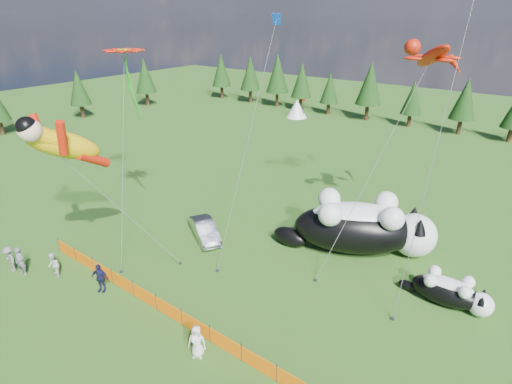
# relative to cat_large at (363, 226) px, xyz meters

# --- Properties ---
(ground) EXTENTS (160.00, 160.00, 0.00)m
(ground) POSITION_rel_cat_large_xyz_m (-5.61, -9.56, -1.90)
(ground) COLOR #14380A
(ground) RESTS_ON ground
(safety_fence) EXTENTS (22.06, 0.06, 1.10)m
(safety_fence) POSITION_rel_cat_large_xyz_m (-5.61, -12.56, -1.40)
(safety_fence) COLOR #262626
(safety_fence) RESTS_ON ground
(tree_line) EXTENTS (90.00, 4.00, 8.00)m
(tree_line) POSITION_rel_cat_large_xyz_m (-5.61, 35.44, 2.10)
(tree_line) COLOR black
(tree_line) RESTS_ON ground
(festival_tents) EXTENTS (50.00, 3.20, 2.80)m
(festival_tents) POSITION_rel_cat_large_xyz_m (5.39, 30.44, -0.50)
(festival_tents) COLOR white
(festival_tents) RESTS_ON ground
(cat_large) EXTENTS (10.25, 7.35, 4.01)m
(cat_large) POSITION_rel_cat_large_xyz_m (0.00, 0.00, 0.00)
(cat_large) COLOR black
(cat_large) RESTS_ON ground
(cat_small) EXTENTS (5.06, 1.90, 1.83)m
(cat_small) POSITION_rel_cat_large_xyz_m (6.30, -2.36, -1.04)
(cat_small) COLOR black
(cat_small) RESTS_ON ground
(car) EXTENTS (4.22, 3.34, 1.34)m
(car) POSITION_rel_cat_large_xyz_m (-9.78, -5.24, -1.23)
(car) COLOR #ADAEB2
(car) RESTS_ON ground
(spectator_a) EXTENTS (0.81, 0.65, 1.94)m
(spectator_a) POSITION_rel_cat_large_xyz_m (-16.00, -15.36, -0.93)
(spectator_a) COLOR slate
(spectator_a) RESTS_ON ground
(spectator_b) EXTENTS (0.94, 0.80, 1.68)m
(spectator_b) POSITION_rel_cat_large_xyz_m (-14.11, -14.26, -1.07)
(spectator_b) COLOR silver
(spectator_b) RESTS_ON ground
(spectator_c) EXTENTS (1.22, 0.95, 1.86)m
(spectator_c) POSITION_rel_cat_large_xyz_m (-10.56, -13.37, -0.98)
(spectator_c) COLOR #16183E
(spectator_c) RESTS_ON ground
(spectator_d) EXTENTS (1.18, 0.72, 1.73)m
(spectator_d) POSITION_rel_cat_large_xyz_m (-16.97, -15.57, -1.04)
(spectator_d) COLOR slate
(spectator_d) RESTS_ON ground
(spectator_e) EXTENTS (1.04, 0.92, 1.78)m
(spectator_e) POSITION_rel_cat_large_xyz_m (-2.52, -13.55, -1.01)
(spectator_e) COLOR silver
(spectator_e) RESTS_ON ground
(superhero_kite) EXTENTS (7.90, 6.38, 11.46)m
(superhero_kite) POSITION_rel_cat_large_xyz_m (-13.99, -12.12, 6.21)
(superhero_kite) COLOR gold
(superhero_kite) RESTS_ON ground
(gecko_kite) EXTENTS (6.06, 12.51, 15.58)m
(gecko_kite) POSITION_rel_cat_large_xyz_m (1.63, 3.98, 10.75)
(gecko_kite) COLOR red
(gecko_kite) RESTS_ON ground
(flower_kite) EXTENTS (5.04, 6.47, 14.08)m
(flower_kite) POSITION_rel_cat_large_xyz_m (-14.56, -6.74, 10.85)
(flower_kite) COLOR red
(flower_kite) RESTS_ON ground
(diamond_kite_a) EXTENTS (0.97, 6.04, 15.86)m
(diamond_kite_a) POSITION_rel_cat_large_xyz_m (-5.99, -2.49, 11.93)
(diamond_kite_a) COLOR blue
(diamond_kite_a) RESTS_ON ground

